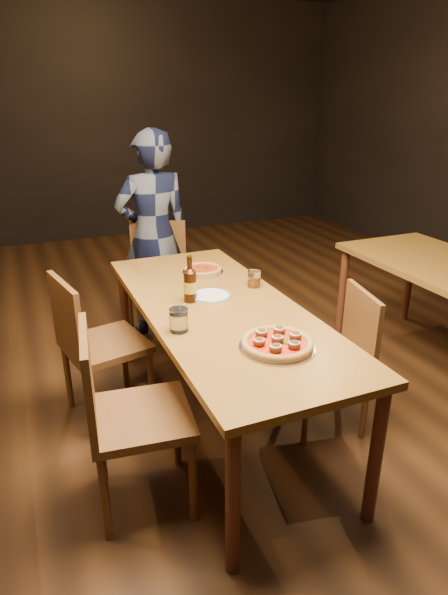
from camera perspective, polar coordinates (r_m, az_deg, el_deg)
name	(u,v)px	position (r m, az deg, el deg)	size (l,w,h in m)	color
ground	(221,421)	(3.06, -0.38, -14.01)	(9.00, 9.00, 0.00)	black
room_shell	(220,84)	(2.47, -0.49, 23.29)	(9.00, 9.00, 9.00)	black
table_main	(220,318)	(2.72, -0.41, -2.40)	(0.80, 2.00, 0.75)	brown
chair_main_nw	(141,415)	(2.32, -9.52, -13.17)	(0.45, 0.45, 0.96)	#583B17
chair_main_sw	(105,343)	(2.99, -13.46, -5.13)	(0.44, 0.44, 0.94)	#583B17
chair_main_e	(327,359)	(2.88, 11.72, -6.89)	(0.40, 0.40, 0.86)	#583B17
chair_end	(157,281)	(3.90, -7.71, 1.89)	(0.44, 0.44, 0.94)	#583B17
pizza_meatball	(277,343)	(2.26, 6.13, -5.19)	(0.35, 0.35, 0.06)	#B7B7BF
pizza_margherita	(203,270)	(3.21, -2.45, 3.21)	(0.26, 0.26, 0.03)	#B7B7BF
plate_stack	(211,296)	(2.79, -1.50, 0.12)	(0.22, 0.22, 0.02)	white
beer_bottle	(190,286)	(2.73, -3.90, 1.37)	(0.07, 0.07, 0.26)	black
water_glass	(179,320)	(2.40, -5.21, -2.58)	(0.09, 0.09, 0.11)	white
amber_glass	(254,279)	(2.96, 3.47, 2.16)	(0.08, 0.08, 0.10)	#8F4E10
diner	(153,236)	(3.92, -8.10, 7.06)	(0.58, 0.38, 1.60)	black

